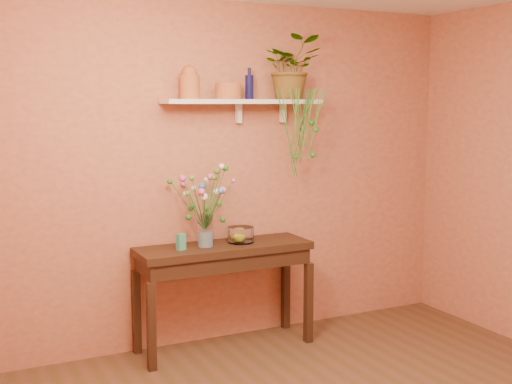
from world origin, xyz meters
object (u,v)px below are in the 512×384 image
at_px(blue_bottle, 249,87).
at_px(spider_plant, 292,68).
at_px(glass_bowl, 241,235).
at_px(terracotta_jug, 189,83).
at_px(glass_vase, 205,233).
at_px(sideboard, 224,260).
at_px(bouquet, 205,191).

relative_size(blue_bottle, spider_plant, 0.48).
bearing_deg(blue_bottle, glass_bowl, -146.49).
relative_size(terracotta_jug, glass_vase, 1.01).
xyz_separation_m(sideboard, glass_bowl, (0.15, 0.02, 0.18)).
relative_size(sideboard, glass_vase, 5.47).
distance_m(terracotta_jug, spider_plant, 0.88).
height_order(glass_vase, glass_bowl, glass_vase).
distance_m(terracotta_jug, bouquet, 0.82).
xyz_separation_m(spider_plant, glass_vase, (-0.80, -0.10, -1.26)).
relative_size(spider_plant, glass_bowl, 2.47).
distance_m(glass_vase, glass_bowl, 0.31).
bearing_deg(glass_bowl, glass_vase, -176.50).
height_order(spider_plant, glass_vase, spider_plant).
distance_m(terracotta_jug, glass_bowl, 1.24).
xyz_separation_m(terracotta_jug, glass_vase, (0.07, -0.10, -1.13)).
height_order(terracotta_jug, spider_plant, spider_plant).
bearing_deg(sideboard, terracotta_jug, 156.38).
relative_size(terracotta_jug, spider_plant, 0.50).
bearing_deg(spider_plant, glass_vase, -172.73).
bearing_deg(spider_plant, glass_bowl, -170.43).
height_order(terracotta_jug, bouquet, terracotta_jug).
bearing_deg(terracotta_jug, spider_plant, -0.12).
xyz_separation_m(terracotta_jug, blue_bottle, (0.49, -0.01, -0.02)).
xyz_separation_m(glass_vase, glass_bowl, (0.30, 0.02, -0.05)).
bearing_deg(bouquet, glass_bowl, 3.02).
distance_m(sideboard, blue_bottle, 1.36).
distance_m(terracotta_jug, blue_bottle, 0.49).
bearing_deg(glass_bowl, spider_plant, 9.57).
xyz_separation_m(blue_bottle, bouquet, (-0.42, -0.09, -0.79)).
distance_m(sideboard, glass_vase, 0.27).
relative_size(blue_bottle, glass_bowl, 1.18).
xyz_separation_m(bouquet, glass_bowl, (0.31, 0.02, -0.37)).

